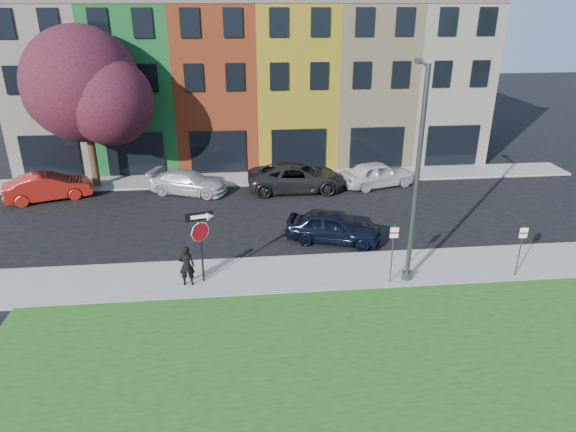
{
  "coord_description": "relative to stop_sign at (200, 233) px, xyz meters",
  "views": [
    {
      "loc": [
        -3.83,
        -14.92,
        10.25
      ],
      "look_at": [
        -1.9,
        4.0,
        2.17
      ],
      "focal_mm": 32.0,
      "sensor_mm": 36.0,
      "label": 1
    }
  ],
  "objects": [
    {
      "name": "rowhouse_block",
      "position": [
        2.83,
        18.5,
        2.8
      ],
      "size": [
        30.0,
        10.12,
        10.0
      ],
      "color": "#BCB49C",
      "rests_on": "ground"
    },
    {
      "name": "ground",
      "position": [
        5.33,
        -2.69,
        -2.19
      ],
      "size": [
        120.0,
        120.0,
        0.0
      ],
      "primitive_type": "plane",
      "color": "black",
      "rests_on": "ground"
    },
    {
      "name": "tree_purple",
      "position": [
        -6.67,
        11.9,
        3.6
      ],
      "size": [
        7.53,
        6.59,
        8.97
      ],
      "color": "#312110",
      "rests_on": "sidewalk_far"
    },
    {
      "name": "sidewalk_far",
      "position": [
        2.33,
        12.31,
        -2.13
      ],
      "size": [
        40.0,
        2.4,
        0.12
      ],
      "primitive_type": "cube",
      "color": "gray",
      "rests_on": "ground"
    },
    {
      "name": "sedan_near",
      "position": [
        5.71,
        3.23,
        -1.46
      ],
      "size": [
        4.37,
        5.35,
        1.46
      ],
      "primitive_type": "imported",
      "rotation": [
        0.0,
        0.0,
        1.24
      ],
      "color": "black",
      "rests_on": "ground"
    },
    {
      "name": "sidewalk_near",
      "position": [
        7.33,
        0.31,
        -2.13
      ],
      "size": [
        40.0,
        3.0,
        0.12
      ],
      "primitive_type": "cube",
      "color": "gray",
      "rests_on": "ground"
    },
    {
      "name": "parking_sign_b",
      "position": [
        12.28,
        -0.8,
        -0.72
      ],
      "size": [
        0.32,
        0.08,
        2.17
      ],
      "rotation": [
        0.0,
        0.0,
        -0.02
      ],
      "color": "#484A4D",
      "rests_on": "sidewalk_near"
    },
    {
      "name": "parking_sign_a",
      "position": [
        7.18,
        -0.8,
        -0.56
      ],
      "size": [
        0.32,
        0.08,
        2.46
      ],
      "rotation": [
        0.0,
        0.0,
        0.01
      ],
      "color": "#484A4D",
      "rests_on": "sidewalk_near"
    },
    {
      "name": "parked_car_silver",
      "position": [
        -1.35,
        10.32,
        -1.55
      ],
      "size": [
        4.46,
        5.52,
        1.29
      ],
      "primitive_type": "imported",
      "rotation": [
        0.0,
        0.0,
        1.25
      ],
      "color": "#B7B7BC",
      "rests_on": "ground"
    },
    {
      "name": "stop_sign",
      "position": [
        0.0,
        0.0,
        0.0
      ],
      "size": [
        1.03,
        0.3,
        2.9
      ],
      "rotation": [
        0.0,
        0.0,
        0.25
      ],
      "color": "black",
      "rests_on": "sidewalk_near"
    },
    {
      "name": "man",
      "position": [
        -0.58,
        -0.18,
        -1.25
      ],
      "size": [
        0.61,
        0.42,
        1.64
      ],
      "primitive_type": "imported",
      "rotation": [
        0.0,
        0.0,
        3.12
      ],
      "color": "black",
      "rests_on": "sidewalk_near"
    },
    {
      "name": "street_lamp",
      "position": [
        7.95,
        -0.41,
        2.04
      ],
      "size": [
        0.76,
        2.56,
        8.15
      ],
      "rotation": [
        0.0,
        0.0,
        -0.18
      ],
      "color": "#484A4D",
      "rests_on": "sidewalk_near"
    },
    {
      "name": "parked_car_dark",
      "position": [
        4.84,
        10.17,
        -1.41
      ],
      "size": [
        2.62,
        5.63,
        1.56
      ],
      "primitive_type": "imported",
      "rotation": [
        0.0,
        0.0,
        1.57
      ],
      "color": "black",
      "rests_on": "ground"
    },
    {
      "name": "parked_car_white",
      "position": [
        9.68,
        10.41,
        -1.45
      ],
      "size": [
        4.0,
        5.27,
        1.49
      ],
      "primitive_type": "imported",
      "rotation": [
        0.0,
        0.0,
        1.84
      ],
      "color": "silver",
      "rests_on": "ground"
    },
    {
      "name": "parked_car_red",
      "position": [
        -8.91,
        10.07,
        -1.45
      ],
      "size": [
        4.26,
        5.43,
        1.48
      ],
      "primitive_type": "imported",
      "rotation": [
        0.0,
        0.0,
        1.89
      ],
      "color": "maroon",
      "rests_on": "ground"
    }
  ]
}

